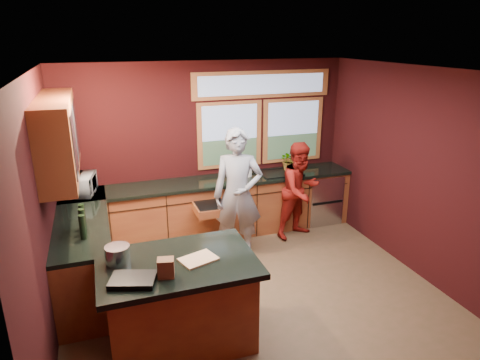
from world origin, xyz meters
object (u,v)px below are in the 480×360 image
person_red (300,190)px  stock_pot (118,255)px  island (179,301)px  cutting_board (198,259)px  person_grey (238,195)px

person_red → stock_pot: person_red is taller
island → cutting_board: (0.20, -0.05, 0.48)m
person_grey → person_red: person_grey is taller
person_red → stock_pot: (-2.84, -1.73, 0.27)m
person_red → cutting_board: bearing=-155.0°
person_red → cutting_board: size_ratio=4.37×
island → cutting_board: bearing=-14.0°
person_grey → cutting_board: person_grey is taller
cutting_board → person_red: bearing=42.7°
island → stock_pot: 0.80m
person_red → stock_pot: bearing=-166.3°
person_grey → person_red: bearing=36.2°
person_red → island: bearing=-158.3°
stock_pot → island: bearing=-15.3°
cutting_board → stock_pot: bearing=165.1°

